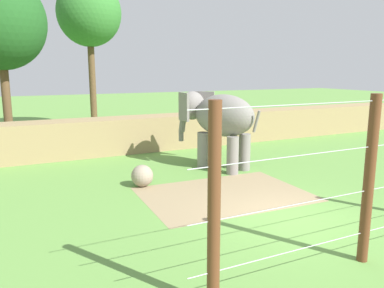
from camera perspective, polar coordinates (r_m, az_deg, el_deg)
name	(u,v)px	position (r m, az deg, el deg)	size (l,w,h in m)	color
ground_plane	(290,218)	(11.37, 14.43, -10.64)	(120.00, 120.00, 0.00)	#609342
dirt_patch	(225,194)	(13.07, 4.88, -7.44)	(5.46, 3.93, 0.01)	#937F5B
embankment_wall	(153,132)	(20.35, -5.77, 1.73)	(36.00, 1.80, 1.75)	#997F56
elephant	(218,118)	(16.16, 3.84, 3.83)	(2.65, 4.09, 3.21)	gray
enrichment_ball	(142,176)	(13.87, -7.42, -4.71)	(0.79, 0.79, 0.79)	gray
cable_fence	(374,179)	(9.05, 25.45, -4.75)	(8.97, 0.23, 3.65)	brown
tree_far_left	(89,14)	(27.61, -15.06, 18.22)	(4.21, 4.21, 10.07)	brown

